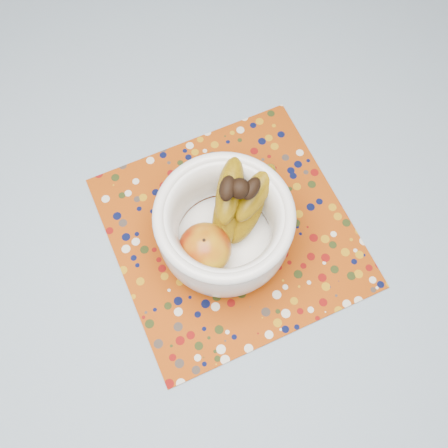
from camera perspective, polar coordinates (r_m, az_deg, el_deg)
name	(u,v)px	position (r m, az deg, el deg)	size (l,w,h in m)	color
table	(179,283)	(1.00, -4.90, -6.40)	(1.20, 1.20, 0.75)	brown
tablecloth	(176,270)	(0.92, -5.30, -5.02)	(1.32, 1.32, 0.01)	slate
placemat	(231,232)	(0.94, 0.80, -0.86)	(0.41, 0.41, 0.00)	#933808
fruit_bowl	(228,223)	(0.85, 0.49, 0.16)	(0.24, 0.23, 0.19)	white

